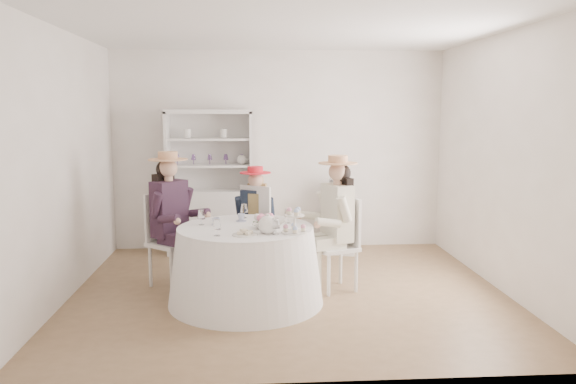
{
  "coord_description": "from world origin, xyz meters",
  "views": [
    {
      "loc": [
        -0.39,
        -5.7,
        1.9
      ],
      "look_at": [
        0.0,
        0.1,
        1.05
      ],
      "focal_mm": 35.0,
      "sensor_mm": 36.0,
      "label": 1
    }
  ],
  "objects": [
    {
      "name": "flower_arrangement",
      "position": [
        -0.26,
        -0.36,
        0.85
      ],
      "size": [
        0.19,
        0.18,
        0.07
      ],
      "rotation": [
        0.0,
        0.0,
        -0.25
      ],
      "color": "pink",
      "rests_on": "tea_table"
    },
    {
      "name": "wall_front",
      "position": [
        0.0,
        -2.0,
        1.35
      ],
      "size": [
        4.5,
        0.0,
        4.5
      ],
      "primitive_type": "plane",
      "rotation": [
        -1.57,
        0.0,
        0.0
      ],
      "color": "silver",
      "rests_on": "ground"
    },
    {
      "name": "spare_chair",
      "position": [
        -0.27,
        0.75,
        0.56
      ],
      "size": [
        0.6,
        0.6,
        1.04
      ],
      "rotation": [
        0.0,
        0.0,
        2.54
      ],
      "color": "silver",
      "rests_on": "ground"
    },
    {
      "name": "ground",
      "position": [
        0.0,
        0.0,
        0.0
      ],
      "size": [
        4.5,
        4.5,
        0.0
      ],
      "primitive_type": "plane",
      "color": "brown",
      "rests_on": "ground"
    },
    {
      "name": "guest_right",
      "position": [
        0.49,
        0.04,
        0.81
      ],
      "size": [
        0.59,
        0.54,
        1.44
      ],
      "rotation": [
        0.0,
        0.0,
        -1.21
      ],
      "color": "silver",
      "rests_on": "ground"
    },
    {
      "name": "flower_bowl",
      "position": [
        -0.27,
        -0.39,
        0.79
      ],
      "size": [
        0.24,
        0.24,
        0.05
      ],
      "primitive_type": "imported",
      "rotation": [
        0.0,
        0.0,
        -0.22
      ],
      "color": "white",
      "rests_on": "tea_table"
    },
    {
      "name": "hutch",
      "position": [
        -0.92,
        1.75,
        0.68
      ],
      "size": [
        1.24,
        0.71,
        1.91
      ],
      "rotation": [
        0.0,
        0.0,
        -0.27
      ],
      "color": "silver",
      "rests_on": "ground"
    },
    {
      "name": "teacup_c",
      "position": [
        -0.21,
        -0.08,
        0.8
      ],
      "size": [
        0.1,
        0.1,
        0.07
      ],
      "primitive_type": "imported",
      "rotation": [
        0.0,
        0.0,
        0.19
      ],
      "color": "white",
      "rests_on": "tea_table"
    },
    {
      "name": "stemware_set",
      "position": [
        -0.44,
        -0.29,
        0.84
      ],
      "size": [
        0.95,
        0.91,
        0.15
      ],
      "color": "white",
      "rests_on": "tea_table"
    },
    {
      "name": "cupcake_stand",
      "position": [
        0.01,
        -0.59,
        0.85
      ],
      "size": [
        0.24,
        0.24,
        0.23
      ],
      "rotation": [
        0.0,
        0.0,
        -0.43
      ],
      "color": "white",
      "rests_on": "tea_table"
    },
    {
      "name": "guest_mid",
      "position": [
        -0.34,
        0.7,
        0.71
      ],
      "size": [
        0.48,
        0.51,
        1.26
      ],
      "rotation": [
        0.0,
        0.0,
        -0.27
      ],
      "color": "silver",
      "rests_on": "ground"
    },
    {
      "name": "guest_left",
      "position": [
        -1.24,
        0.29,
        0.83
      ],
      "size": [
        0.63,
        0.61,
        1.46
      ],
      "rotation": [
        0.0,
        0.0,
        0.88
      ],
      "color": "silver",
      "rests_on": "ground"
    },
    {
      "name": "ceiling",
      "position": [
        0.0,
        0.0,
        2.7
      ],
      "size": [
        4.5,
        4.5,
        0.0
      ],
      "primitive_type": "plane",
      "rotation": [
        3.14,
        0.0,
        0.0
      ],
      "color": "white",
      "rests_on": "wall_back"
    },
    {
      "name": "wall_right",
      "position": [
        2.25,
        0.0,
        1.35
      ],
      "size": [
        0.0,
        4.5,
        4.5
      ],
      "primitive_type": "plane",
      "rotation": [
        1.57,
        0.0,
        -1.57
      ],
      "color": "silver",
      "rests_on": "ground"
    },
    {
      "name": "wall_back",
      "position": [
        0.0,
        2.0,
        1.35
      ],
      "size": [
        4.5,
        0.0,
        4.5
      ],
      "primitive_type": "plane",
      "rotation": [
        1.57,
        0.0,
        0.0
      ],
      "color": "silver",
      "rests_on": "ground"
    },
    {
      "name": "wall_left",
      "position": [
        -2.25,
        0.0,
        1.35
      ],
      "size": [
        0.0,
        4.5,
        4.5
      ],
      "primitive_type": "plane",
      "rotation": [
        1.57,
        0.0,
        1.57
      ],
      "color": "silver",
      "rests_on": "ground"
    },
    {
      "name": "hatbox",
      "position": [
        0.81,
        1.65,
        0.84
      ],
      "size": [
        0.38,
        0.38,
        0.3
      ],
      "primitive_type": "cylinder",
      "rotation": [
        0.0,
        0.0,
        0.33
      ],
      "color": "black",
      "rests_on": "side_table"
    },
    {
      "name": "side_table",
      "position": [
        0.81,
        1.65,
        0.35
      ],
      "size": [
        0.56,
        0.56,
        0.69
      ],
      "primitive_type": "cube",
      "rotation": [
        0.0,
        0.0,
        -0.31
      ],
      "color": "silver",
      "rests_on": "ground"
    },
    {
      "name": "sandwich_plate",
      "position": [
        -0.45,
        -0.67,
        0.78
      ],
      "size": [
        0.23,
        0.23,
        0.05
      ],
      "rotation": [
        0.0,
        0.0,
        0.15
      ],
      "color": "white",
      "rests_on": "tea_table"
    },
    {
      "name": "teacup_a",
      "position": [
        -0.74,
        -0.18,
        0.8
      ],
      "size": [
        0.08,
        0.08,
        0.06
      ],
      "primitive_type": "imported",
      "rotation": [
        0.0,
        0.0,
        -0.01
      ],
      "color": "white",
      "rests_on": "tea_table"
    },
    {
      "name": "teacup_b",
      "position": [
        -0.49,
        -0.02,
        0.8
      ],
      "size": [
        0.09,
        0.09,
        0.07
      ],
      "primitive_type": "imported",
      "rotation": [
        0.0,
        0.0,
        0.18
      ],
      "color": "white",
      "rests_on": "tea_table"
    },
    {
      "name": "tea_table",
      "position": [
        -0.44,
        -0.29,
        0.38
      ],
      "size": [
        1.53,
        1.53,
        0.77
      ],
      "rotation": [
        0.0,
        0.0,
        -0.3
      ],
      "color": "white",
      "rests_on": "ground"
    },
    {
      "name": "table_teapot",
      "position": [
        -0.23,
        -0.6,
        0.85
      ],
      "size": [
        0.25,
        0.18,
        0.19
      ],
      "rotation": [
        0.0,
        0.0,
        0.22
      ],
      "color": "white",
      "rests_on": "tea_table"
    }
  ]
}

